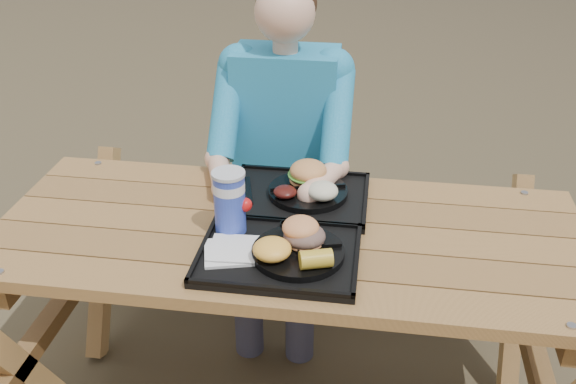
# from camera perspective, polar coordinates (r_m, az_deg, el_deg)

# --- Properties ---
(picnic_table) EXTENTS (1.80, 1.49, 0.75)m
(picnic_table) POSITION_cam_1_polar(r_m,az_deg,el_deg) (2.18, -0.00, -11.67)
(picnic_table) COLOR #999999
(picnic_table) RESTS_ON ground
(tray_near) EXTENTS (0.45, 0.35, 0.02)m
(tray_near) POSITION_cam_1_polar(r_m,az_deg,el_deg) (1.82, -0.81, -5.67)
(tray_near) COLOR black
(tray_near) RESTS_ON picnic_table
(tray_far) EXTENTS (0.45, 0.35, 0.02)m
(tray_far) POSITION_cam_1_polar(r_m,az_deg,el_deg) (2.10, 0.94, -0.52)
(tray_far) COLOR black
(tray_far) RESTS_ON picnic_table
(plate_near) EXTENTS (0.26, 0.26, 0.02)m
(plate_near) POSITION_cam_1_polar(r_m,az_deg,el_deg) (1.80, 0.90, -5.38)
(plate_near) COLOR black
(plate_near) RESTS_ON tray_near
(plate_far) EXTENTS (0.26, 0.26, 0.02)m
(plate_far) POSITION_cam_1_polar(r_m,az_deg,el_deg) (2.09, 1.79, 0.03)
(plate_far) COLOR black
(plate_far) RESTS_ON tray_far
(napkin_stack) EXTENTS (0.17, 0.17, 0.02)m
(napkin_stack) POSITION_cam_1_polar(r_m,az_deg,el_deg) (1.81, -5.21, -5.25)
(napkin_stack) COLOR silver
(napkin_stack) RESTS_ON tray_near
(soda_cup) EXTENTS (0.09, 0.09, 0.19)m
(soda_cup) POSITION_cam_1_polar(r_m,az_deg,el_deg) (1.87, -5.20, -1.02)
(soda_cup) COLOR #162FA9
(soda_cup) RESTS_ON tray_near
(condiment_bbq) EXTENTS (0.04, 0.04, 0.03)m
(condiment_bbq) POSITION_cam_1_polar(r_m,az_deg,el_deg) (1.90, -0.08, -3.09)
(condiment_bbq) COLOR black
(condiment_bbq) RESTS_ON tray_near
(condiment_mustard) EXTENTS (0.05, 0.05, 0.03)m
(condiment_mustard) POSITION_cam_1_polar(r_m,az_deg,el_deg) (1.91, 1.28, -2.94)
(condiment_mustard) COLOR yellow
(condiment_mustard) RESTS_ON tray_near
(sandwich) EXTENTS (0.11, 0.11, 0.11)m
(sandwich) POSITION_cam_1_polar(r_m,az_deg,el_deg) (1.79, 1.48, -3.00)
(sandwich) COLOR #E88E52
(sandwich) RESTS_ON plate_near
(mac_cheese) EXTENTS (0.11, 0.11, 0.05)m
(mac_cheese) POSITION_cam_1_polar(r_m,az_deg,el_deg) (1.75, -1.43, -5.11)
(mac_cheese) COLOR #FFBE43
(mac_cheese) RESTS_ON plate_near
(corn_cob) EXTENTS (0.11, 0.11, 0.05)m
(corn_cob) POSITION_cam_1_polar(r_m,az_deg,el_deg) (1.71, 2.51, -5.97)
(corn_cob) COLOR gold
(corn_cob) RESTS_ON plate_near
(cutlery_far) EXTENTS (0.08, 0.18, 0.01)m
(cutlery_far) POSITION_cam_1_polar(r_m,az_deg,el_deg) (2.12, -3.71, 0.16)
(cutlery_far) COLOR black
(cutlery_far) RESTS_ON tray_far
(burger) EXTENTS (0.13, 0.13, 0.11)m
(burger) POSITION_cam_1_polar(r_m,az_deg,el_deg) (2.11, 1.83, 2.28)
(burger) COLOR #DC8F4D
(burger) RESTS_ON plate_far
(baked_beans) EXTENTS (0.07, 0.07, 0.03)m
(baked_beans) POSITION_cam_1_polar(r_m,az_deg,el_deg) (2.04, -0.26, 0.01)
(baked_beans) COLOR #43110D
(baked_beans) RESTS_ON plate_far
(potato_salad) EXTENTS (0.10, 0.10, 0.05)m
(potato_salad) POSITION_cam_1_polar(r_m,az_deg,el_deg) (2.02, 3.09, 0.10)
(potato_salad) COLOR beige
(potato_salad) RESTS_ON plate_far
(diner) EXTENTS (0.48, 0.84, 1.28)m
(diner) POSITION_cam_1_polar(r_m,az_deg,el_deg) (2.50, -0.21, 1.58)
(diner) COLOR #18AA96
(diner) RESTS_ON ground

